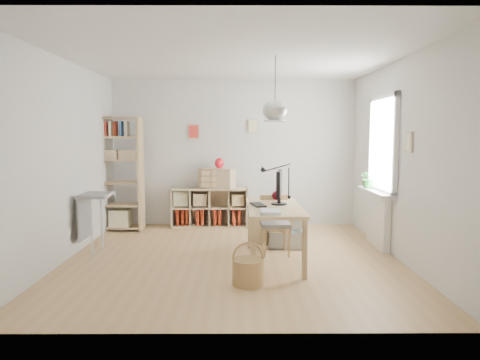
{
  "coord_description": "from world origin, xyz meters",
  "views": [
    {
      "loc": [
        0.07,
        -5.74,
        1.68
      ],
      "look_at": [
        0.1,
        0.3,
        1.05
      ],
      "focal_mm": 32.0,
      "sensor_mm": 36.0,
      "label": 1
    }
  ],
  "objects_px": {
    "chair": "(275,221)",
    "storage_chest": "(286,235)",
    "tall_bookshelf": "(119,169)",
    "drawer_chest": "(217,178)",
    "cube_shelf": "(209,210)",
    "monitor": "(279,185)",
    "desk": "(274,213)"
  },
  "relations": [
    {
      "from": "tall_bookshelf",
      "to": "chair",
      "type": "xyz_separation_m",
      "value": [
        2.63,
        -1.54,
        -0.62
      ]
    },
    {
      "from": "cube_shelf",
      "to": "storage_chest",
      "type": "bearing_deg",
      "value": -49.01
    },
    {
      "from": "cube_shelf",
      "to": "chair",
      "type": "height_order",
      "value": "chair"
    },
    {
      "from": "chair",
      "to": "monitor",
      "type": "bearing_deg",
      "value": -85.81
    },
    {
      "from": "chair",
      "to": "storage_chest",
      "type": "xyz_separation_m",
      "value": [
        0.2,
        0.36,
        -0.3
      ]
    },
    {
      "from": "monitor",
      "to": "drawer_chest",
      "type": "xyz_separation_m",
      "value": [
        -0.94,
        2.06,
        -0.11
      ]
    },
    {
      "from": "chair",
      "to": "cube_shelf",
      "type": "bearing_deg",
      "value": 118.34
    },
    {
      "from": "desk",
      "to": "storage_chest",
      "type": "relative_size",
      "value": 2.44
    },
    {
      "from": "chair",
      "to": "storage_chest",
      "type": "relative_size",
      "value": 1.34
    },
    {
      "from": "storage_chest",
      "to": "monitor",
      "type": "distance_m",
      "value": 1.07
    },
    {
      "from": "cube_shelf",
      "to": "monitor",
      "type": "height_order",
      "value": "monitor"
    },
    {
      "from": "storage_chest",
      "to": "drawer_chest",
      "type": "distance_m",
      "value": 1.94
    },
    {
      "from": "cube_shelf",
      "to": "storage_chest",
      "type": "distance_m",
      "value": 1.94
    },
    {
      "from": "tall_bookshelf",
      "to": "drawer_chest",
      "type": "distance_m",
      "value": 1.75
    },
    {
      "from": "tall_bookshelf",
      "to": "storage_chest",
      "type": "distance_m",
      "value": 3.2
    },
    {
      "from": "cube_shelf",
      "to": "monitor",
      "type": "xyz_separation_m",
      "value": [
        1.1,
        -2.1,
        0.71
      ]
    },
    {
      "from": "storage_chest",
      "to": "drawer_chest",
      "type": "height_order",
      "value": "drawer_chest"
    },
    {
      "from": "cube_shelf",
      "to": "tall_bookshelf",
      "type": "distance_m",
      "value": 1.77
    },
    {
      "from": "desk",
      "to": "monitor",
      "type": "distance_m",
      "value": 0.38
    },
    {
      "from": "desk",
      "to": "tall_bookshelf",
      "type": "relative_size",
      "value": 0.75
    },
    {
      "from": "chair",
      "to": "storage_chest",
      "type": "distance_m",
      "value": 0.51
    },
    {
      "from": "desk",
      "to": "chair",
      "type": "bearing_deg",
      "value": 83.72
    },
    {
      "from": "chair",
      "to": "monitor",
      "type": "height_order",
      "value": "monitor"
    },
    {
      "from": "storage_chest",
      "to": "monitor",
      "type": "relative_size",
      "value": 1.16
    },
    {
      "from": "chair",
      "to": "drawer_chest",
      "type": "bearing_deg",
      "value": 114.92
    },
    {
      "from": "tall_bookshelf",
      "to": "monitor",
      "type": "relative_size",
      "value": 3.76
    },
    {
      "from": "cube_shelf",
      "to": "drawer_chest",
      "type": "distance_m",
      "value": 0.62
    },
    {
      "from": "desk",
      "to": "drawer_chest",
      "type": "relative_size",
      "value": 2.39
    },
    {
      "from": "tall_bookshelf",
      "to": "monitor",
      "type": "distance_m",
      "value": 3.23
    },
    {
      "from": "drawer_chest",
      "to": "cube_shelf",
      "type": "bearing_deg",
      "value": -173.39
    },
    {
      "from": "chair",
      "to": "storage_chest",
      "type": "height_order",
      "value": "chair"
    },
    {
      "from": "storage_chest",
      "to": "chair",
      "type": "bearing_deg",
      "value": -113.14
    }
  ]
}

